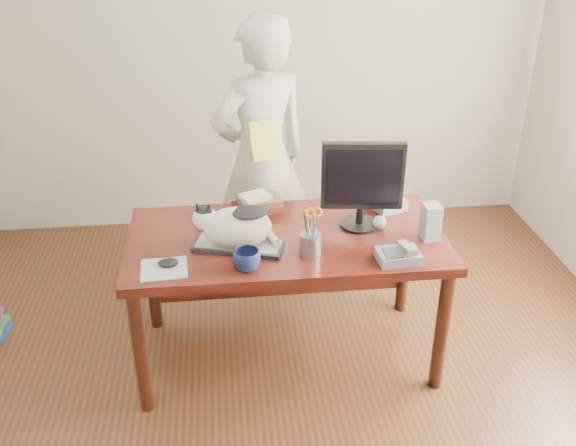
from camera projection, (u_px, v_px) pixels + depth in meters
The scene contains 16 objects.
room at pixel (304, 175), 2.42m from camera, with size 4.50×4.50×4.50m.
desk at pixel (285, 253), 3.37m from camera, with size 1.60×0.80×0.75m.
keyboard at pixel (238, 246), 3.12m from camera, with size 0.46×0.28×0.03m.
cat at pixel (235, 225), 3.07m from camera, with size 0.43×0.29×0.24m.
monitor at pixel (362, 181), 3.19m from camera, with size 0.41×0.22×0.46m.
pen_cup at pixel (311, 242), 3.04m from camera, with size 0.11×0.11×0.26m.
mousepad at pixel (164, 269), 2.95m from camera, with size 0.22×0.20×0.00m.
mouse at pixel (168, 263), 2.96m from camera, with size 0.10×0.07×0.04m.
coffee_mug at pixel (247, 260), 2.93m from camera, with size 0.13×0.13×0.10m, color #0E1438.
phone at pixel (399, 255), 3.01m from camera, with size 0.21×0.18×0.09m.
speaker at pixel (431, 222), 3.17m from camera, with size 0.09×0.10×0.18m.
baseball at pixel (379, 222), 3.29m from camera, with size 0.07×0.07×0.07m.
book_stack at pixel (258, 203), 3.47m from camera, with size 0.28×0.25×0.09m.
calculator at pixel (384, 201), 3.51m from camera, with size 0.23×0.26×0.07m.
person at pixel (261, 160), 3.83m from camera, with size 0.63×0.41×1.72m, color white.
held_book at pixel (263, 140), 3.59m from camera, with size 0.19×0.15×0.23m.
Camera 1 is at (-0.30, -2.20, 2.33)m, focal length 40.00 mm.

